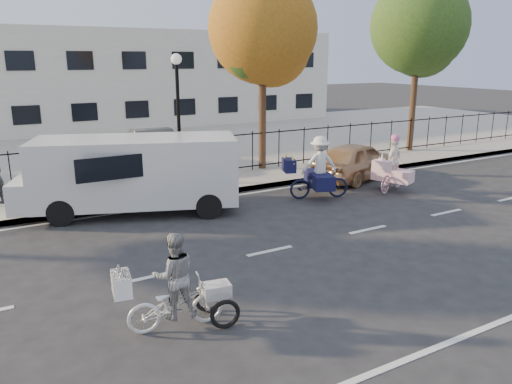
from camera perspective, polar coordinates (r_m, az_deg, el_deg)
ground at (r=11.66m, az=1.59°, el=-6.77°), size 120.00×120.00×0.00m
road_markings at (r=11.66m, az=1.59°, el=-6.75°), size 60.00×9.52×0.01m
curb at (r=15.93m, az=-7.90°, el=-0.58°), size 60.00×0.10×0.15m
sidewalk at (r=16.88m, az=-9.25°, el=0.25°), size 60.00×2.20×0.15m
parking_lot at (r=25.24m, az=-16.49°, el=4.74°), size 60.00×15.60×0.15m
iron_fence at (r=17.71m, az=-10.63°, el=3.63°), size 58.00×0.06×1.50m
building at (r=34.71m, az=-20.89°, el=11.91°), size 34.00×10.00×6.00m
lamppost at (r=17.21m, az=-8.94°, el=10.82°), size 0.36×0.36×4.33m
street_sign at (r=16.73m, az=-16.25°, el=4.42°), size 0.85×0.06×1.80m
zebra_trike at (r=8.40m, az=-9.18°, el=-11.21°), size 1.95×0.92×1.67m
unicorn_bike at (r=17.21m, az=15.32°, el=2.39°), size 1.95×1.42×1.94m
bull_bike at (r=15.88m, az=7.15°, el=2.08°), size 2.21×1.56×1.99m
white_van at (r=14.59m, az=-13.89°, el=2.21°), size 6.62×3.90×2.17m
gold_sedan at (r=18.67m, az=11.42°, el=3.53°), size 4.39×2.76×1.39m
lot_car_c at (r=20.22m, az=-11.43°, el=4.91°), size 1.88×4.49×1.44m
tree_mid at (r=19.33m, az=1.06°, el=17.55°), size 4.03×4.03×7.39m
tree_east at (r=24.45m, az=18.24°, el=17.11°), size 4.29×4.29×7.87m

